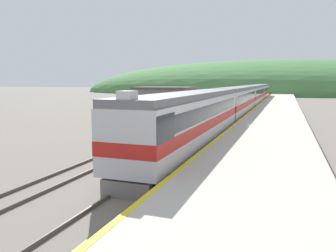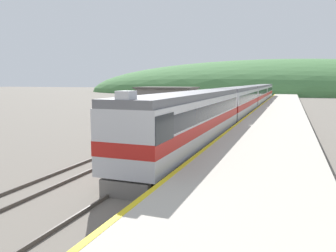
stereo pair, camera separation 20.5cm
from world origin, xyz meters
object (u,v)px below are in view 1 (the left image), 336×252
express_train_lead_car (191,119)px  carriage_second (236,102)px  siding_train (212,102)px  carriage_fourth (261,92)px  carriage_third (252,95)px

express_train_lead_car → carriage_second: 22.25m
carriage_second → siding_train: bearing=131.0°
carriage_fourth → siding_train: 38.81m
express_train_lead_car → siding_train: size_ratio=0.50×
carriage_second → siding_train: (-4.48, 5.15, -0.47)m
express_train_lead_car → carriage_third: 44.10m
carriage_second → carriage_fourth: (0.00, 43.70, 0.00)m
express_train_lead_car → carriage_second: express_train_lead_car is taller
express_train_lead_car → carriage_third: size_ratio=1.02×
siding_train → carriage_third: bearing=75.0°
express_train_lead_car → carriage_second: bearing=90.0°
carriage_fourth → siding_train: size_ratio=0.49×
express_train_lead_car → carriage_third: express_train_lead_car is taller
siding_train → carriage_second: bearing=-49.0°
siding_train → express_train_lead_car: bearing=-80.7°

